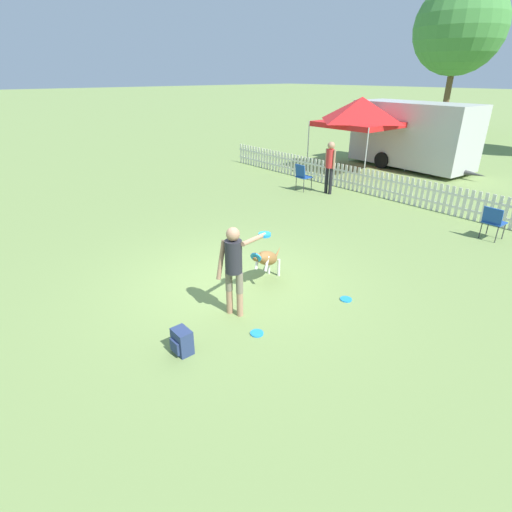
% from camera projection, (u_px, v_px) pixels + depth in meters
% --- Properties ---
extents(ground_plane, '(240.00, 240.00, 0.00)m').
position_uv_depth(ground_plane, '(234.00, 283.00, 7.85)').
color(ground_plane, olive).
extents(handler_person, '(0.41, 1.04, 1.58)m').
position_uv_depth(handler_person, '(235.00, 262.00, 6.46)').
color(handler_person, tan).
rests_on(handler_person, ground_plane).
extents(leaping_dog, '(0.62, 1.18, 0.83)m').
position_uv_depth(leaping_dog, '(267.00, 258.00, 7.68)').
color(leaping_dog, olive).
rests_on(leaping_dog, ground_plane).
extents(frisbee_near_handler, '(0.21, 0.21, 0.02)m').
position_uv_depth(frisbee_near_handler, '(257.00, 333.00, 6.31)').
color(frisbee_near_handler, '#1E8CD8').
rests_on(frisbee_near_handler, ground_plane).
extents(frisbee_near_dog, '(0.21, 0.21, 0.02)m').
position_uv_depth(frisbee_near_dog, '(346.00, 299.00, 7.26)').
color(frisbee_near_dog, '#1E8CD8').
rests_on(frisbee_near_dog, ground_plane).
extents(backpack_on_grass, '(0.31, 0.26, 0.39)m').
position_uv_depth(backpack_on_grass, '(182.00, 342.00, 5.82)').
color(backpack_on_grass, navy).
rests_on(backpack_on_grass, ground_plane).
extents(picket_fence, '(18.32, 0.04, 0.84)m').
position_uv_depth(picket_fence, '(428.00, 195.00, 11.99)').
color(picket_fence, silver).
rests_on(picket_fence, ground_plane).
extents(folding_chair_blue_left, '(0.46, 0.48, 0.93)m').
position_uv_depth(folding_chair_blue_left, '(302.00, 175.00, 13.78)').
color(folding_chair_blue_left, '#333338').
rests_on(folding_chair_blue_left, ground_plane).
extents(folding_chair_center, '(0.47, 0.49, 0.84)m').
position_uv_depth(folding_chair_center, '(493.00, 220.00, 9.70)').
color(folding_chair_center, '#333338').
rests_on(folding_chair_center, ground_plane).
extents(canopy_tent_main, '(2.94, 2.94, 2.92)m').
position_uv_depth(canopy_tent_main, '(361.00, 112.00, 16.00)').
color(canopy_tent_main, '#B2B2B2').
rests_on(canopy_tent_main, ground_plane).
extents(spectator_standing, '(0.42, 0.27, 1.73)m').
position_uv_depth(spectator_standing, '(330.00, 162.00, 13.26)').
color(spectator_standing, black).
rests_on(spectator_standing, ground_plane).
extents(equipment_trailer, '(5.94, 2.39, 2.68)m').
position_uv_depth(equipment_trailer, '(413.00, 134.00, 16.86)').
color(equipment_trailer, '#B7B7B7').
rests_on(equipment_trailer, ground_plane).
extents(tree_right_grove, '(5.50, 5.50, 9.07)m').
position_uv_depth(tree_right_grove, '(460.00, 28.00, 24.65)').
color(tree_right_grove, brown).
rests_on(tree_right_grove, ground_plane).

